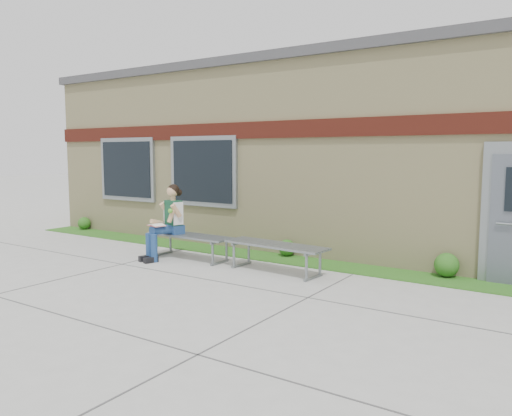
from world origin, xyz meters
The scene contains 9 objects.
ground centered at (0.00, 0.00, 0.00)m, with size 80.00×80.00×0.00m, color #9E9E99.
grass_strip centered at (0.00, 2.60, 0.01)m, with size 16.00×0.80×0.02m, color #254F15.
school_building centered at (0.00, 5.99, 2.10)m, with size 16.20×6.22×4.20m.
bench_left centered at (-2.23, 1.60, 0.38)m, with size 1.91×0.57×0.49m.
bench_right centered at (-0.23, 1.60, 0.40)m, with size 2.01×0.70×0.51m.
girl centered at (-2.64, 1.38, 0.78)m, with size 0.58×0.96×1.50m.
shrub_west centered at (-7.17, 2.85, 0.19)m, with size 0.34×0.34×0.34m, color #254F15.
shrub_mid centered at (-0.72, 2.85, 0.19)m, with size 0.34×0.34×0.34m, color #254F15.
shrub_east centered at (2.42, 2.85, 0.22)m, with size 0.41×0.41×0.41m, color #254F15.
Camera 1 is at (4.31, -5.88, 2.13)m, focal length 35.00 mm.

